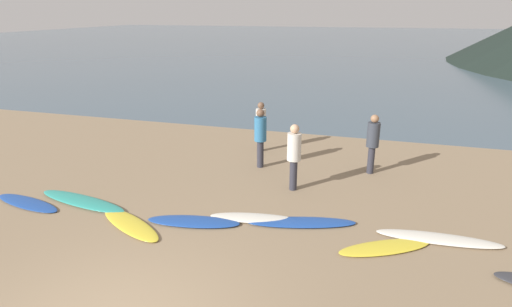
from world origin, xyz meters
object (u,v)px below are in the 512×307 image
object	(u,v)px
surfboard_6	(301,222)
person_1	(294,152)
surfboard_4	(193,221)
person_2	(373,139)
surfboard_1	(27,203)
surfboard_5	(254,218)
person_0	(260,133)
surfboard_7	(385,247)
surfboard_8	(439,239)
person_3	(261,123)
surfboard_3	(130,224)
surfboard_2	(82,201)

from	to	relation	value
surfboard_6	person_1	world-z (taller)	person_1
surfboard_4	person_2	size ratio (longest dim) A/B	1.20
surfboard_1	surfboard_6	bearing A→B (deg)	19.10
surfboard_5	person_0	xyz separation A→B (m)	(-0.79, 3.24, 0.99)
surfboard_4	person_2	distance (m)	5.60
surfboard_1	surfboard_7	world-z (taller)	surfboard_7
surfboard_4	surfboard_8	xyz separation A→B (m)	(5.08, 0.73, 0.01)
surfboard_1	surfboard_4	xyz separation A→B (m)	(4.24, 0.26, 0.01)
person_0	person_1	bearing A→B (deg)	-37.08
surfboard_1	surfboard_7	bearing A→B (deg)	13.72
surfboard_7	person_1	bearing A→B (deg)	105.35
surfboard_4	person_3	distance (m)	5.29
surfboard_3	surfboard_2	bearing A→B (deg)	-172.52
surfboard_1	person_0	size ratio (longest dim) A/B	1.17
surfboard_7	surfboard_8	bearing A→B (deg)	1.60
surfboard_5	surfboard_7	bearing A→B (deg)	-17.79
surfboard_6	surfboard_4	bearing A→B (deg)	-179.90
surfboard_8	person_2	size ratio (longest dim) A/B	1.43
person_1	person_3	distance (m)	3.25
surfboard_6	person_2	world-z (taller)	person_2
surfboard_2	surfboard_7	world-z (taller)	surfboard_2
surfboard_2	surfboard_8	distance (m)	8.11
surfboard_2	person_2	size ratio (longest dim) A/B	1.56
surfboard_1	person_2	bearing A→B (deg)	40.79
surfboard_3	surfboard_7	bearing A→B (deg)	34.81
surfboard_8	person_1	world-z (taller)	person_1
surfboard_5	person_1	bearing A→B (deg)	66.70
surfboard_5	person_2	bearing A→B (deg)	48.16
surfboard_3	person_0	size ratio (longest dim) A/B	1.17
surfboard_6	person_2	distance (m)	3.90
surfboard_1	person_3	distance (m)	7.02
surfboard_4	surfboard_6	world-z (taller)	surfboard_4
surfboard_5	surfboard_6	xyz separation A→B (m)	(1.03, 0.11, -0.00)
person_2	surfboard_3	bearing A→B (deg)	-34.87
surfboard_4	surfboard_6	xyz separation A→B (m)	(2.27, 0.64, -0.00)
surfboard_4	person_1	bearing A→B (deg)	44.51
surfboard_1	surfboard_7	size ratio (longest dim) A/B	1.06
surfboard_6	surfboard_8	bearing A→B (deg)	-13.68
surfboard_2	person_0	size ratio (longest dim) A/B	1.52
surfboard_8	person_2	distance (m)	3.88
surfboard_8	person_1	xyz separation A→B (m)	(-3.36, 1.68, 0.99)
surfboard_1	surfboard_3	size ratio (longest dim) A/B	1.00
person_0	person_1	world-z (taller)	person_0
surfboard_4	surfboard_7	world-z (taller)	surfboard_4
surfboard_1	surfboard_8	size ratio (longest dim) A/B	0.83
surfboard_8	person_0	bearing A→B (deg)	144.78
surfboard_7	person_2	xyz separation A→B (m)	(-0.43, 4.08, 0.98)
surfboard_2	person_0	bearing A→B (deg)	56.31
surfboard_8	person_1	distance (m)	3.88
surfboard_3	surfboard_6	bearing A→B (deg)	46.18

